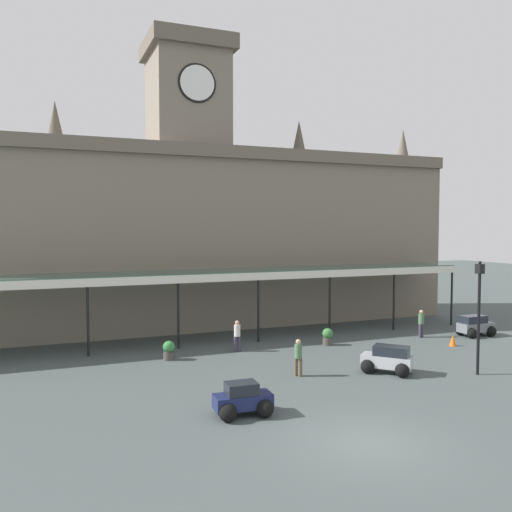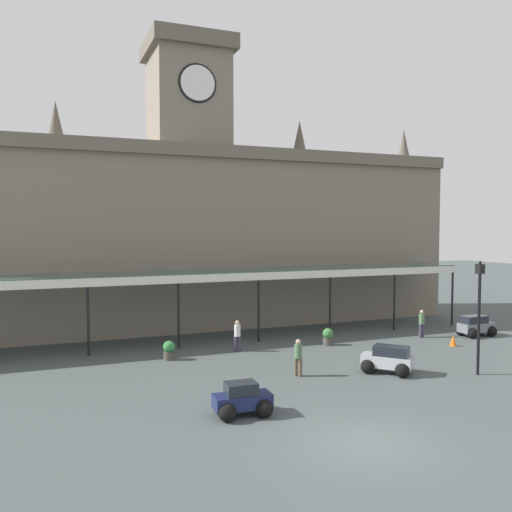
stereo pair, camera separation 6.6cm
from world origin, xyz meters
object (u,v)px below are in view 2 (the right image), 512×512
object	(u,v)px
car_silver_estate	(388,361)
car_navy_sedan	(242,401)
car_grey_estate	(476,327)
planter_forecourt_centre	(169,350)
pedestrian_near_entrance	(237,335)
victorian_lamppost	(479,305)
planter_near_kerb	(328,337)
pedestrian_beside_cars	(298,356)
traffic_cone	(453,341)
pedestrian_crossing_forecourt	(422,322)

from	to	relation	value
car_silver_estate	car_navy_sedan	xyz separation A→B (m)	(-8.06, -2.65, -0.06)
car_grey_estate	planter_forecourt_centre	distance (m)	18.75
pedestrian_near_entrance	victorian_lamppost	bearing A→B (deg)	-43.93
pedestrian_near_entrance	victorian_lamppost	world-z (taller)	victorian_lamppost
planter_near_kerb	pedestrian_near_entrance	bearing A→B (deg)	174.91
pedestrian_beside_cars	victorian_lamppost	size ratio (longest dim) A/B	0.32
pedestrian_near_entrance	planter_forecourt_centre	size ratio (longest dim) A/B	1.74
pedestrian_near_entrance	traffic_cone	size ratio (longest dim) A/B	2.68
pedestrian_crossing_forecourt	planter_near_kerb	distance (m)	6.33
planter_near_kerb	car_grey_estate	bearing A→B (deg)	-6.88
car_grey_estate	car_navy_sedan	xyz separation A→B (m)	(-18.02, -7.58, -0.06)
planter_near_kerb	pedestrian_beside_cars	bearing A→B (deg)	-130.93
car_navy_sedan	planter_forecourt_centre	bearing A→B (deg)	94.47
car_grey_estate	car_silver_estate	bearing A→B (deg)	-153.71
pedestrian_crossing_forecourt	traffic_cone	distance (m)	2.65
pedestrian_crossing_forecourt	pedestrian_near_entrance	size ratio (longest dim) A/B	1.00
victorian_lamppost	planter_forecourt_centre	size ratio (longest dim) A/B	5.37
pedestrian_beside_cars	planter_forecourt_centre	world-z (taller)	pedestrian_beside_cars
planter_near_kerb	planter_forecourt_centre	world-z (taller)	same
pedestrian_near_entrance	victorian_lamppost	distance (m)	12.13
car_navy_sedan	pedestrian_near_entrance	size ratio (longest dim) A/B	1.26
car_silver_estate	car_navy_sedan	distance (m)	8.48
car_silver_estate	victorian_lamppost	size ratio (longest dim) A/B	0.46
planter_near_kerb	victorian_lamppost	bearing A→B (deg)	-66.99
planter_forecourt_centre	pedestrian_crossing_forecourt	bearing A→B (deg)	-1.03
car_grey_estate	planter_forecourt_centre	bearing A→B (deg)	176.32
car_grey_estate	planter_near_kerb	world-z (taller)	car_grey_estate
pedestrian_near_entrance	traffic_cone	bearing A→B (deg)	-15.71
car_navy_sedan	pedestrian_beside_cars	distance (m)	5.51
planter_near_kerb	car_navy_sedan	bearing A→B (deg)	-133.82
car_silver_estate	traffic_cone	distance (m)	7.50
car_silver_estate	car_navy_sedan	world-z (taller)	car_silver_estate
pedestrian_crossing_forecourt	car_silver_estate	bearing A→B (deg)	-138.61
pedestrian_near_entrance	planter_forecourt_centre	xyz separation A→B (m)	(-3.80, -0.43, -0.42)
car_silver_estate	pedestrian_near_entrance	size ratio (longest dim) A/B	1.43
traffic_cone	car_navy_sedan	bearing A→B (deg)	-158.18
car_navy_sedan	planter_forecourt_centre	distance (m)	8.81
car_silver_estate	pedestrian_crossing_forecourt	bearing A→B (deg)	41.39
victorian_lamppost	traffic_cone	size ratio (longest dim) A/B	8.27
planter_near_kerb	car_silver_estate	bearing A→B (deg)	-93.08
car_navy_sedan	pedestrian_crossing_forecourt	size ratio (longest dim) A/B	1.26
pedestrian_near_entrance	victorian_lamppost	xyz separation A→B (m)	(8.58, -8.27, 2.28)
pedestrian_beside_cars	planter_forecourt_centre	distance (m)	6.93
car_navy_sedan	traffic_cone	distance (m)	15.94
car_silver_estate	pedestrian_crossing_forecourt	distance (m)	8.85
car_navy_sedan	planter_near_kerb	distance (m)	12.11
pedestrian_near_entrance	planter_near_kerb	bearing A→B (deg)	-5.09
car_silver_estate	car_navy_sedan	bearing A→B (deg)	-161.79
car_silver_estate	victorian_lamppost	world-z (taller)	victorian_lamppost
pedestrian_crossing_forecourt	traffic_cone	world-z (taller)	pedestrian_crossing_forecourt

